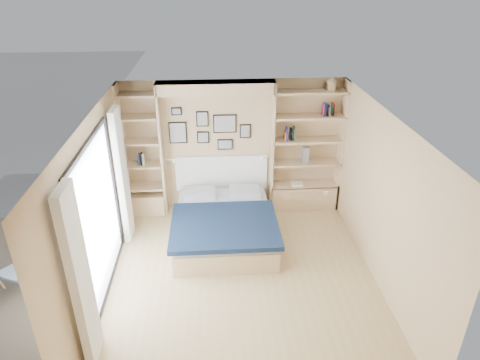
{
  "coord_description": "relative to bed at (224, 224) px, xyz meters",
  "views": [
    {
      "loc": [
        -0.38,
        -5.12,
        4.24
      ],
      "look_at": [
        0.03,
        0.9,
        1.22
      ],
      "focal_mm": 32.0,
      "sensor_mm": 36.0,
      "label": 1
    }
  ],
  "objects": [
    {
      "name": "bed",
      "position": [
        0.0,
        0.0,
        0.0
      ],
      "size": [
        1.73,
        2.21,
        1.07
      ],
      "color": "tan",
      "rests_on": "ground"
    },
    {
      "name": "photo_gallery",
      "position": [
        -0.22,
        1.11,
        1.33
      ],
      "size": [
        1.48,
        0.02,
        0.82
      ],
      "color": "black",
      "rests_on": "ground"
    },
    {
      "name": "shelf_decor",
      "position": [
        1.31,
        0.96,
        1.41
      ],
      "size": [
        3.52,
        0.23,
        2.03
      ],
      "color": "#AF4F27",
      "rests_on": "ground"
    },
    {
      "name": "ground",
      "position": [
        0.23,
        -1.11,
        -0.28
      ],
      "size": [
        4.5,
        4.5,
        0.0
      ],
      "primitive_type": "plane",
      "color": "tan",
      "rests_on": "ground"
    },
    {
      "name": "reading_lamps",
      "position": [
        -0.07,
        0.89,
        0.82
      ],
      "size": [
        1.92,
        0.12,
        0.15
      ],
      "color": "silver",
      "rests_on": "ground"
    },
    {
      "name": "deck_chair",
      "position": [
        -2.9,
        -0.89,
        0.13
      ],
      "size": [
        0.79,
        0.96,
        0.84
      ],
      "rotation": [
        0.0,
        0.0,
        -0.41
      ],
      "color": "tan",
      "rests_on": "ground"
    },
    {
      "name": "room_shell",
      "position": [
        -0.16,
        0.41,
        0.8
      ],
      "size": [
        4.5,
        4.5,
        4.5
      ],
      "color": "tan",
      "rests_on": "ground"
    }
  ]
}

